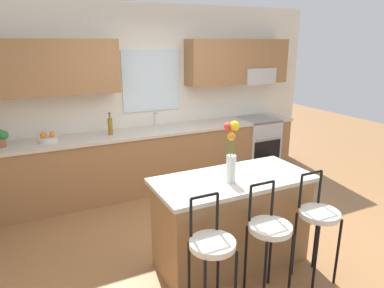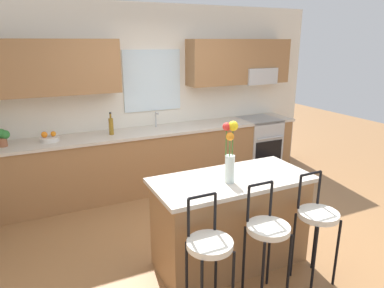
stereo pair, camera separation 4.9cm
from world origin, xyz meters
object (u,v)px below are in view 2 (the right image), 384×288
Objects in this scene: bottle_olive_oil at (111,126)px; fruit_bowl_oranges at (49,138)px; kitchen_island at (231,221)px; potted_plant_small at (2,136)px; bar_stool_middle at (267,233)px; flower_vase at (230,152)px; bar_stool_near at (209,249)px; bar_stool_far at (317,219)px; oven_range at (258,145)px.

fruit_bowl_oranges is at bearing 180.00° from bottle_olive_oil.
kitchen_island is 6.42× the size of fruit_bowl_oranges.
kitchen_island is at bearing -46.15° from potted_plant_small.
potted_plant_small reaches higher than bar_stool_middle.
flower_vase is at bearing -48.32° from potted_plant_small.
bar_stool_middle reaches higher than kitchen_island.
flower_vase is at bearing -136.98° from kitchen_island.
fruit_bowl_oranges reaches higher than bar_stool_middle.
potted_plant_small is at bearing 118.76° from bar_stool_near.
potted_plant_small is (-2.02, 2.10, 0.59)m from kitchen_island.
flower_vase is at bearing 99.23° from bar_stool_middle.
bottle_olive_oil reaches higher than bar_stool_middle.
bar_stool_far is 3.73m from potted_plant_small.
kitchen_island is 2.67× the size of flower_vase.
bar_stool_middle is 1.81× the size of flower_vase.
potted_plant_small reaches higher than bar_stool_near.
oven_range is 3.22m from bar_stool_middle.
flower_vase reaches higher than bar_stool_near.
oven_range is at bearing -0.57° from bottle_olive_oil.
bottle_olive_oil reaches higher than fruit_bowl_oranges.
kitchen_island is 0.81m from bar_stool_near.
bottle_olive_oil reaches higher than bar_stool_near.
bottle_olive_oil is (-2.49, 0.02, 0.58)m from oven_range.
kitchen_island is at bearing -54.76° from fruit_bowl_oranges.
bar_stool_near is 1.00× the size of bar_stool_middle.
bar_stool_far is at bearing -46.15° from potted_plant_small.
fruit_bowl_oranges is at bearing 0.05° from potted_plant_small.
kitchen_island is 2.97m from potted_plant_small.
bottle_olive_oil is (-1.22, 2.67, 0.41)m from bar_stool_far.
bar_stool_middle is 1.00× the size of bar_stool_far.
oven_range is 2.56m from bottle_olive_oil.
oven_range is at bearing 55.51° from bar_stool_middle.
bar_stool_near is at bearing -133.33° from flower_vase.
oven_range is at bearing -0.36° from potted_plant_small.
potted_plant_small is (-0.53, -0.00, 0.09)m from fruit_bowl_oranges.
bar_stool_far is 3.37m from fruit_bowl_oranges.
bottle_olive_oil reaches higher than potted_plant_small.
bar_stool_far is at bearing -52.74° from fruit_bowl_oranges.
bar_stool_near is (-0.55, -0.57, 0.17)m from kitchen_island.
bar_stool_far is (0.55, -0.57, 0.17)m from kitchen_island.
fruit_bowl_oranges is (-0.93, 2.67, 0.33)m from bar_stool_near.
kitchen_island is 0.60m from bar_stool_middle.
fruit_bowl_oranges is at bearing 109.24° from bar_stool_near.
potted_plant_small is (-1.47, 2.67, 0.41)m from bar_stool_near.
kitchen_island is 1.48× the size of bar_stool_middle.
oven_range is 3.83× the size of fruit_bowl_oranges.
bar_stool_near and bar_stool_middle have the same top height.
potted_plant_small is at bearing -179.98° from bottle_olive_oil.
flower_vase is (-1.90, -2.15, 0.75)m from oven_range.
oven_range is 3.88m from potted_plant_small.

